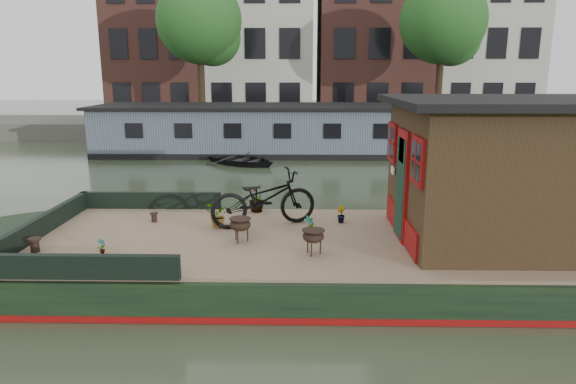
{
  "coord_description": "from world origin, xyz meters",
  "views": [
    {
      "loc": [
        -1.35,
        -8.61,
        3.47
      ],
      "look_at": [
        -1.54,
        0.5,
        1.35
      ],
      "focal_mm": 32.0,
      "sensor_mm": 36.0,
      "label": 1
    }
  ],
  "objects_px": {
    "brazier_front": "(313,242)",
    "brazier_rear": "(240,230)",
    "dinghy": "(243,157)",
    "bicycle": "(264,198)",
    "cabin": "(507,169)",
    "potted_plant_a": "(309,227)"
  },
  "relations": [
    {
      "from": "brazier_front",
      "to": "brazier_rear",
      "type": "relative_size",
      "value": 0.97
    },
    {
      "from": "brazier_rear",
      "to": "dinghy",
      "type": "xyz_separation_m",
      "value": [
        -1.18,
        11.3,
        -0.56
      ]
    },
    {
      "from": "bicycle",
      "to": "dinghy",
      "type": "height_order",
      "value": "bicycle"
    },
    {
      "from": "brazier_rear",
      "to": "dinghy",
      "type": "distance_m",
      "value": 11.38
    },
    {
      "from": "cabin",
      "to": "brazier_front",
      "type": "xyz_separation_m",
      "value": [
        -3.3,
        -0.87,
        -1.02
      ]
    },
    {
      "from": "potted_plant_a",
      "to": "brazier_front",
      "type": "height_order",
      "value": "brazier_front"
    },
    {
      "from": "bicycle",
      "to": "dinghy",
      "type": "distance_m",
      "value": 10.47
    },
    {
      "from": "cabin",
      "to": "potted_plant_a",
      "type": "distance_m",
      "value": 3.5
    },
    {
      "from": "cabin",
      "to": "brazier_rear",
      "type": "xyz_separation_m",
      "value": [
        -4.53,
        -0.27,
        -1.02
      ]
    },
    {
      "from": "brazier_front",
      "to": "dinghy",
      "type": "xyz_separation_m",
      "value": [
        -2.41,
        11.9,
        -0.55
      ]
    },
    {
      "from": "potted_plant_a",
      "to": "brazier_front",
      "type": "bearing_deg",
      "value": -86.65
    },
    {
      "from": "bicycle",
      "to": "brazier_rear",
      "type": "distance_m",
      "value": 1.08
    },
    {
      "from": "cabin",
      "to": "brazier_front",
      "type": "height_order",
      "value": "cabin"
    },
    {
      "from": "potted_plant_a",
      "to": "dinghy",
      "type": "distance_m",
      "value": 11.3
    },
    {
      "from": "cabin",
      "to": "dinghy",
      "type": "relative_size",
      "value": 1.36
    },
    {
      "from": "cabin",
      "to": "brazier_front",
      "type": "bearing_deg",
      "value": -165.27
    },
    {
      "from": "cabin",
      "to": "potted_plant_a",
      "type": "xyz_separation_m",
      "value": [
        -3.35,
        -0.01,
        -1.03
      ]
    },
    {
      "from": "bicycle",
      "to": "dinghy",
      "type": "relative_size",
      "value": 0.69
    },
    {
      "from": "dinghy",
      "to": "potted_plant_a",
      "type": "bearing_deg",
      "value": -133.47
    },
    {
      "from": "potted_plant_a",
      "to": "dinghy",
      "type": "xyz_separation_m",
      "value": [
        -2.36,
        11.04,
        -0.54
      ]
    },
    {
      "from": "cabin",
      "to": "dinghy",
      "type": "bearing_deg",
      "value": 117.36
    },
    {
      "from": "bicycle",
      "to": "dinghy",
      "type": "bearing_deg",
      "value": -11.24
    }
  ]
}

